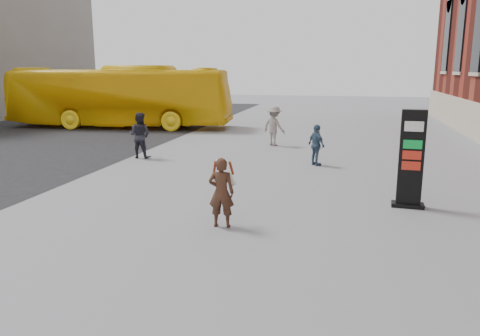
% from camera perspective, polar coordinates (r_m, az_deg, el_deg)
% --- Properties ---
extents(ground, '(100.00, 100.00, 0.00)m').
position_cam_1_polar(ground, '(11.11, -5.07, -6.15)').
color(ground, '#9E9EA3').
extents(info_pylon, '(0.81, 0.44, 2.47)m').
position_cam_1_polar(info_pylon, '(12.43, 20.14, 1.00)').
color(info_pylon, black).
rests_on(info_pylon, ground).
extents(woman, '(0.62, 0.57, 1.57)m').
position_cam_1_polar(woman, '(10.31, -2.29, -2.88)').
color(woman, '#3E2316').
rests_on(woman, ground).
extents(bus, '(13.18, 4.26, 3.61)m').
position_cam_1_polar(bus, '(28.66, -14.38, 8.43)').
color(bus, yellow).
rests_on(bus, road).
extents(pedestrian_a, '(0.90, 0.72, 1.78)m').
position_cam_1_polar(pedestrian_a, '(18.68, -12.11, 3.92)').
color(pedestrian_a, '#24232C').
rests_on(pedestrian_a, ground).
extents(pedestrian_b, '(1.34, 1.18, 1.80)m').
position_cam_1_polar(pedestrian_b, '(21.25, 4.18, 5.14)').
color(pedestrian_b, gray).
rests_on(pedestrian_b, ground).
extents(pedestrian_c, '(0.84, 0.91, 1.49)m').
position_cam_1_polar(pedestrian_c, '(17.06, 9.30, 2.78)').
color(pedestrian_c, '#3B556C').
rests_on(pedestrian_c, ground).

